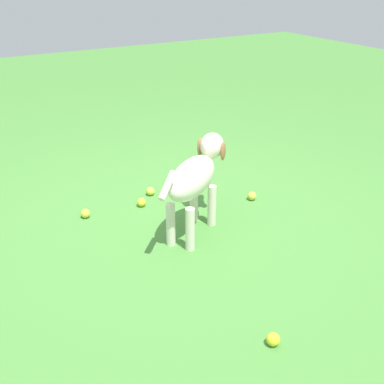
{
  "coord_description": "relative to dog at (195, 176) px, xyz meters",
  "views": [
    {
      "loc": [
        -1.41,
        -2.58,
        1.67
      ],
      "look_at": [
        0.02,
        -0.19,
        0.31
      ],
      "focal_mm": 45.18,
      "sensor_mm": 36.0,
      "label": 1
    }
  ],
  "objects": [
    {
      "name": "ground",
      "position": [
        -0.06,
        0.16,
        -0.4
      ],
      "size": [
        14.0,
        14.0,
        0.0
      ],
      "primitive_type": "plane",
      "color": "#478438"
    },
    {
      "name": "dog",
      "position": [
        0.0,
        0.0,
        0.0
      ],
      "size": [
        0.77,
        0.55,
        0.61
      ],
      "rotation": [
        0.0,
        0.0,
        0.6
      ],
      "color": "silver",
      "rests_on": "ground"
    },
    {
      "name": "tennis_ball_0",
      "position": [
        -0.16,
        0.5,
        -0.37
      ],
      "size": [
        0.07,
        0.07,
        0.07
      ],
      "primitive_type": "sphere",
      "color": "yellow",
      "rests_on": "ground"
    },
    {
      "name": "tennis_ball_1",
      "position": [
        -0.24,
        -1.11,
        -0.37
      ],
      "size": [
        0.07,
        0.07,
        0.07
      ],
      "primitive_type": "sphere",
      "color": "yellow",
      "rests_on": "ground"
    },
    {
      "name": "tennis_ball_2",
      "position": [
        -0.58,
        0.55,
        -0.37
      ],
      "size": [
        0.07,
        0.07,
        0.07
      ],
      "primitive_type": "sphere",
      "color": "#CAD337",
      "rests_on": "ground"
    },
    {
      "name": "tennis_ball_3",
      "position": [
        0.61,
        0.17,
        -0.37
      ],
      "size": [
        0.07,
        0.07,
        0.07
      ],
      "primitive_type": "sphere",
      "color": "#C8D43F",
      "rests_on": "ground"
    },
    {
      "name": "tennis_ball_4",
      "position": [
        -0.02,
        0.64,
        -0.37
      ],
      "size": [
        0.07,
        0.07,
        0.07
      ],
      "primitive_type": "sphere",
      "color": "#D1D23F",
      "rests_on": "ground"
    }
  ]
}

